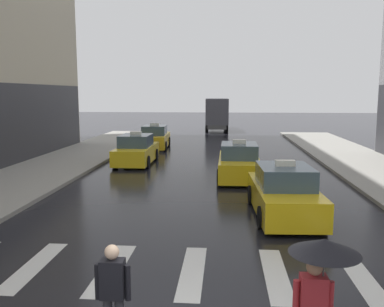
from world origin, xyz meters
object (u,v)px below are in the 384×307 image
at_px(taxi_second, 239,163).
at_px(pedestrian_plain_coat, 113,290).
at_px(taxi_lead, 284,193).
at_px(box_truck, 217,113).
at_px(taxi_fourth, 155,138).
at_px(taxi_third, 136,151).
at_px(pedestrian_with_umbrella, 320,269).

xyz_separation_m(taxi_second, pedestrian_plain_coat, (-2.30, -13.03, 0.21)).
bearing_deg(taxi_second, taxi_lead, -77.91).
distance_m(taxi_second, box_truck, 24.18).
height_order(taxi_second, taxi_fourth, same).
height_order(taxi_lead, taxi_third, same).
xyz_separation_m(box_truck, pedestrian_plain_coat, (-0.78, -37.14, -0.91)).
height_order(taxi_third, taxi_fourth, same).
relative_size(taxi_lead, pedestrian_with_umbrella, 2.38).
distance_m(taxi_lead, taxi_fourth, 17.36).
distance_m(taxi_lead, pedestrian_with_umbrella, 7.66).
relative_size(taxi_second, pedestrian_plain_coat, 2.76).
distance_m(taxi_fourth, pedestrian_with_umbrella, 24.38).
relative_size(box_truck, pedestrian_with_umbrella, 3.92).
bearing_deg(pedestrian_with_umbrella, pedestrian_plain_coat, 173.89).
xyz_separation_m(taxi_lead, taxi_second, (-1.23, 5.75, 0.00)).
distance_m(taxi_third, pedestrian_plain_coat, 16.97).
bearing_deg(taxi_third, taxi_fourth, 90.71).
relative_size(taxi_lead, taxi_fourth, 1.00).
relative_size(taxi_fourth, pedestrian_plain_coat, 2.79).
bearing_deg(taxi_second, taxi_third, 146.72).
height_order(taxi_lead, taxi_fourth, same).
bearing_deg(taxi_lead, box_truck, 95.27).
distance_m(pedestrian_with_umbrella, pedestrian_plain_coat, 3.03).
distance_m(taxi_lead, pedestrian_plain_coat, 8.09).
bearing_deg(box_truck, taxi_second, -86.38).
height_order(taxi_lead, box_truck, box_truck).
height_order(taxi_second, pedestrian_with_umbrella, pedestrian_with_umbrella).
xyz_separation_m(taxi_second, taxi_fourth, (-5.61, 10.20, 0.00)).
relative_size(taxi_third, box_truck, 0.60).
relative_size(taxi_third, taxi_fourth, 0.99).
bearing_deg(taxi_fourth, pedestrian_with_umbrella, -75.10).
distance_m(taxi_third, taxi_fourth, 6.57).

